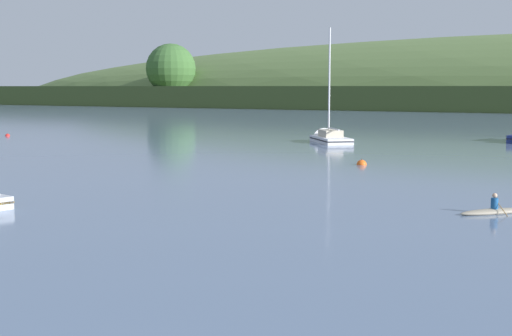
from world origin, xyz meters
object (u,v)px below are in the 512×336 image
object	(u,v)px
sailboat_near_mooring	(328,139)
mooring_buoy_midchannel	(362,165)
mooring_buoy_off_fishing_boat	(8,136)
canoe_with_paddler	(494,211)

from	to	relation	value
sailboat_near_mooring	mooring_buoy_midchannel	world-z (taller)	sailboat_near_mooring
mooring_buoy_off_fishing_boat	canoe_with_paddler	bearing A→B (deg)	-28.94
canoe_with_paddler	mooring_buoy_off_fishing_boat	world-z (taller)	canoe_with_paddler
canoe_with_paddler	mooring_buoy_off_fishing_boat	bearing A→B (deg)	109.81
sailboat_near_mooring	mooring_buoy_midchannel	bearing A→B (deg)	169.78
mooring_buoy_midchannel	sailboat_near_mooring	bearing A→B (deg)	113.73
sailboat_near_mooring	canoe_with_paddler	size ratio (longest dim) A/B	4.10
mooring_buoy_midchannel	mooring_buoy_off_fishing_boat	xyz separation A→B (m)	(-44.62, 13.49, 0.00)
mooring_buoy_midchannel	canoe_with_paddler	bearing A→B (deg)	-58.46
sailboat_near_mooring	mooring_buoy_midchannel	distance (m)	21.04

